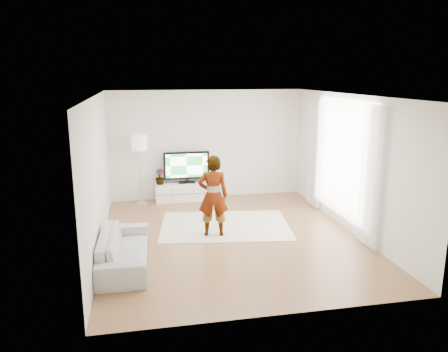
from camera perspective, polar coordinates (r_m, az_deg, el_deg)
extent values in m
plane|color=#9B6C46|center=(8.86, 0.91, -7.90)|extent=(6.00, 6.00, 0.00)
plane|color=white|center=(8.28, 0.98, 10.49)|extent=(6.00, 6.00, 0.00)
cube|color=silver|center=(8.31, -16.15, 0.23)|extent=(0.02, 6.00, 2.80)
cube|color=silver|center=(9.31, 16.17, 1.57)|extent=(0.02, 6.00, 2.80)
cube|color=silver|center=(11.36, -2.26, 4.12)|extent=(5.00, 0.02, 2.80)
cube|color=silver|center=(5.67, 7.39, -5.34)|extent=(5.00, 0.02, 2.80)
cube|color=white|center=(9.55, 15.27, 2.22)|extent=(0.01, 2.60, 2.50)
cube|color=white|center=(8.41, 18.64, -0.14)|extent=(0.04, 0.70, 2.60)
cube|color=white|center=(10.69, 11.78, 3.00)|extent=(0.04, 0.70, 2.60)
cube|color=white|center=(11.31, -4.83, -2.04)|extent=(1.63, 0.46, 0.46)
cube|color=black|center=(11.09, -4.70, -2.35)|extent=(1.58, 0.00, 0.01)
cube|color=black|center=(11.05, -6.79, -2.45)|extent=(0.01, 0.00, 0.40)
cube|color=black|center=(11.14, -2.62, -2.25)|extent=(0.01, 0.00, 0.40)
cube|color=black|center=(11.28, -4.88, -0.83)|extent=(0.42, 0.23, 0.02)
cube|color=black|center=(11.26, -4.88, -0.57)|extent=(0.08, 0.05, 0.08)
cube|color=black|center=(11.18, -4.92, 1.40)|extent=(1.17, 0.06, 0.71)
cube|color=#168C38|center=(11.14, -4.90, 1.36)|extent=(1.06, 0.01, 0.60)
cube|color=white|center=(11.32, -1.29, -0.16)|extent=(0.07, 0.18, 0.24)
cube|color=#4CB2FF|center=(11.23, -1.21, -0.15)|extent=(0.01, 0.00, 0.13)
imported|color=#3F7238|center=(11.15, -8.40, -0.09)|extent=(0.22, 0.22, 0.40)
cube|color=silver|center=(9.46, 0.14, -6.47)|extent=(2.97, 2.32, 0.01)
imported|color=#334772|center=(8.66, -1.44, -2.60)|extent=(0.65, 0.47, 1.64)
imported|color=#B1B1AC|center=(7.70, -12.95, -9.27)|extent=(0.85, 2.02, 0.58)
cylinder|color=silver|center=(11.24, -10.69, -3.47)|extent=(0.30, 0.30, 0.02)
cylinder|color=silver|center=(11.07, -10.84, -0.08)|extent=(0.04, 0.04, 1.35)
cylinder|color=white|center=(10.91, -11.04, 4.34)|extent=(0.39, 0.39, 0.38)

